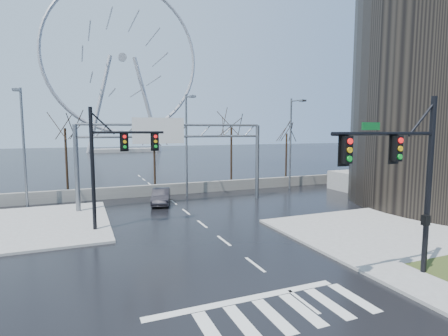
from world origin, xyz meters
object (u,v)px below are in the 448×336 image
signal_mast_near (408,170)px  sign_gantry (172,146)px  ferris_wheel (123,64)px  car (161,196)px  signal_mast_far (111,157)px

signal_mast_near → sign_gantry: bearing=106.2°
ferris_wheel → car: (-6.23, -79.34, -25.44)m
signal_mast_near → car: bearing=107.9°
ferris_wheel → car: size_ratio=12.02×
sign_gantry → signal_mast_far: bearing=-132.5°
ferris_wheel → car: ferris_wheel is taller
sign_gantry → signal_mast_near: bearing=-73.8°
sign_gantry → car: size_ratio=3.86×
signal_mast_far → signal_mast_near: bearing=-49.7°
car → sign_gantry: bearing=-23.8°
car → signal_mast_far: bearing=-108.8°
signal_mast_near → ferris_wheel: (-0.14, 99.04, 21.26)m
car → signal_mast_near: bearing=-56.2°
ferris_wheel → signal_mast_far: bearing=-97.2°
signal_mast_far → sign_gantry: size_ratio=0.49×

